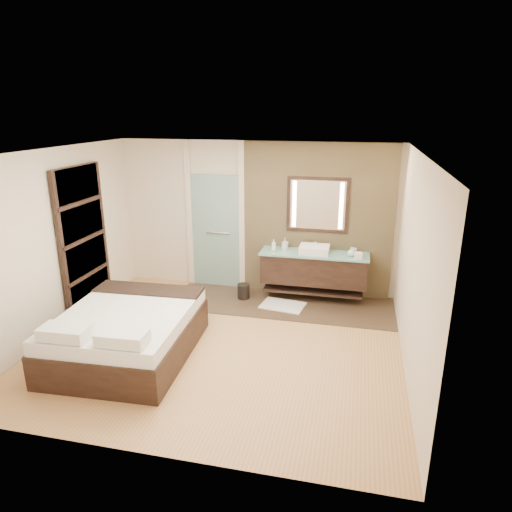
% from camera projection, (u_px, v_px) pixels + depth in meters
% --- Properties ---
extents(floor, '(5.00, 5.00, 0.00)m').
position_uv_depth(floor, '(222.00, 344.00, 6.53)').
color(floor, '#A37B44').
rests_on(floor, ground).
extents(tile_strip, '(3.80, 1.30, 0.01)m').
position_uv_depth(tile_strip, '(282.00, 303.00, 7.89)').
color(tile_strip, '#38291E').
rests_on(tile_strip, floor).
extents(stone_wall, '(2.60, 0.08, 2.70)m').
position_uv_depth(stone_wall, '(317.00, 221.00, 7.93)').
color(stone_wall, tan).
rests_on(stone_wall, floor).
extents(vanity, '(1.85, 0.55, 0.88)m').
position_uv_depth(vanity, '(314.00, 268.00, 7.90)').
color(vanity, black).
rests_on(vanity, stone_wall).
extents(mirror_unit, '(1.06, 0.04, 0.96)m').
position_uv_depth(mirror_unit, '(318.00, 205.00, 7.79)').
color(mirror_unit, black).
rests_on(mirror_unit, stone_wall).
extents(frosted_door, '(1.10, 0.12, 2.70)m').
position_uv_depth(frosted_door, '(216.00, 227.00, 8.38)').
color(frosted_door, silver).
rests_on(frosted_door, floor).
extents(shoji_partition, '(0.06, 1.20, 2.40)m').
position_uv_depth(shoji_partition, '(84.00, 242.00, 7.23)').
color(shoji_partition, black).
rests_on(shoji_partition, floor).
extents(bed, '(1.75, 2.14, 0.80)m').
position_uv_depth(bed, '(127.00, 333.00, 6.17)').
color(bed, black).
rests_on(bed, floor).
extents(bath_mat, '(0.79, 0.60, 0.02)m').
position_uv_depth(bath_mat, '(283.00, 305.00, 7.78)').
color(bath_mat, silver).
rests_on(bath_mat, floor).
extents(waste_bin, '(0.29, 0.29, 0.27)m').
position_uv_depth(waste_bin, '(244.00, 291.00, 8.07)').
color(waste_bin, black).
rests_on(waste_bin, floor).
extents(tissue_box, '(0.14, 0.14, 0.10)m').
position_uv_depth(tissue_box, '(358.00, 256.00, 7.50)').
color(tissue_box, white).
rests_on(tissue_box, vanity).
extents(soap_bottle_a, '(0.09, 0.09, 0.20)m').
position_uv_depth(soap_bottle_a, '(274.00, 245.00, 7.90)').
color(soap_bottle_a, white).
rests_on(soap_bottle_a, vanity).
extents(soap_bottle_b, '(0.11, 0.11, 0.19)m').
position_uv_depth(soap_bottle_b, '(285.00, 243.00, 8.01)').
color(soap_bottle_b, '#B2B2B2').
rests_on(soap_bottle_b, vanity).
extents(soap_bottle_c, '(0.16, 0.16, 0.16)m').
position_uv_depth(soap_bottle_c, '(351.00, 252.00, 7.61)').
color(soap_bottle_c, silver).
rests_on(soap_bottle_c, vanity).
extents(cup, '(0.14, 0.14, 0.09)m').
position_uv_depth(cup, '(353.00, 251.00, 7.78)').
color(cup, silver).
rests_on(cup, vanity).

